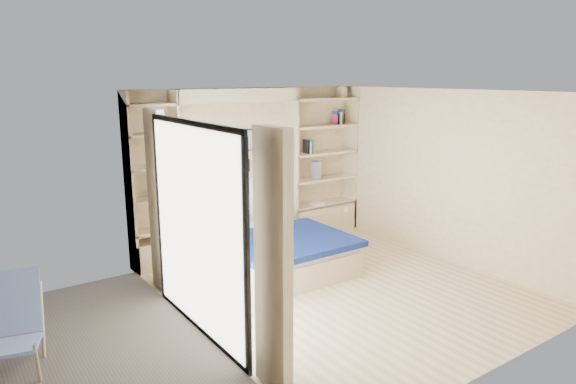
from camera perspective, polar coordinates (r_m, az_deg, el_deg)
ground at (r=6.78m, az=5.80°, el=-10.60°), size 4.50×4.50×0.00m
room_shell at (r=7.40m, az=-3.97°, el=0.26°), size 4.50×4.50×4.50m
bed at (r=7.38m, az=-1.72°, el=-6.25°), size 1.71×2.15×1.07m
photo_gallery at (r=7.88m, az=-7.09°, el=4.85°), size 1.48×0.02×0.82m
reading_lamps at (r=7.85m, az=-5.24°, el=1.13°), size 1.92×0.12×0.15m
shelf_decor at (r=8.62m, az=3.10°, el=6.36°), size 3.51×0.23×2.03m
deck at (r=5.42m, az=-26.27°, el=-18.31°), size 3.20×4.00×0.05m
deck_chair at (r=5.55m, az=-28.46°, el=-12.91°), size 0.72×0.98×0.88m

